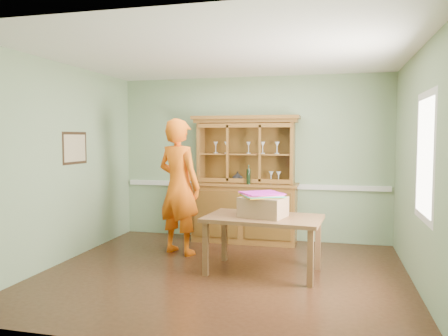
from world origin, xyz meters
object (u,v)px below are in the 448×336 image
(china_hutch, at_px, (245,197))
(person, at_px, (179,187))
(dining_table, at_px, (263,223))
(cardboard_box, at_px, (263,207))

(china_hutch, xyz_separation_m, person, (-0.79, -0.97, 0.26))
(china_hutch, height_order, person, china_hutch)
(china_hutch, relative_size, person, 1.04)
(dining_table, relative_size, person, 0.76)
(cardboard_box, relative_size, person, 0.27)
(china_hutch, distance_m, dining_table, 1.68)
(cardboard_box, bearing_deg, dining_table, 87.83)
(china_hutch, bearing_deg, dining_table, -70.87)
(dining_table, height_order, cardboard_box, cardboard_box)
(china_hutch, xyz_separation_m, dining_table, (0.55, -1.59, -0.09))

